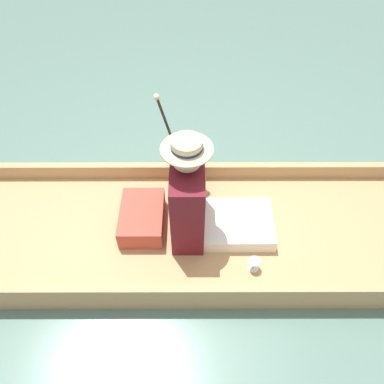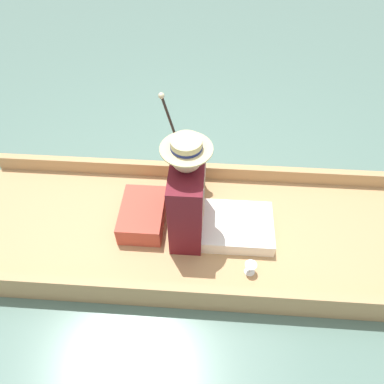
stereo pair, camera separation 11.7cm
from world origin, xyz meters
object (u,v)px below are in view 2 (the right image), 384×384
object	(u,v)px
seated_person	(200,203)
teddy_bear	(195,169)
wine_glass	(251,267)
walking_cane	(175,135)

from	to	relation	value
seated_person	teddy_bear	xyz separation A→B (m)	(-0.44, -0.06, -0.11)
seated_person	wine_glass	size ratio (longest dim) A/B	8.95
teddy_bear	wine_glass	size ratio (longest dim) A/B	4.46
seated_person	wine_glass	distance (m)	0.56
seated_person	walking_cane	xyz separation A→B (m)	(-0.48, -0.21, 0.19)
walking_cane	seated_person	bearing A→B (deg)	23.68
seated_person	teddy_bear	size ratio (longest dim) A/B	2.01
seated_person	teddy_bear	bearing A→B (deg)	-175.40
wine_glass	seated_person	bearing A→B (deg)	-132.79
seated_person	wine_glass	bearing A→B (deg)	44.62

